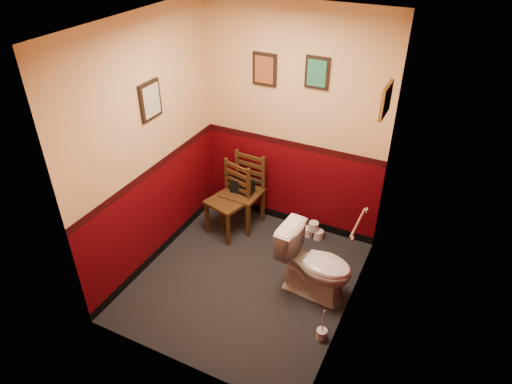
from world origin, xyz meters
TOP-DOWN VIEW (x-y plane):
  - floor at (0.00, 0.00)m, footprint 2.20×2.40m
  - ceiling at (0.00, 0.00)m, footprint 2.20×2.40m
  - wall_back at (0.00, 1.20)m, footprint 2.20×0.00m
  - wall_front at (0.00, -1.20)m, footprint 2.20×0.00m
  - wall_left at (-1.10, 0.00)m, footprint 0.00×2.40m
  - wall_right at (1.10, 0.00)m, footprint 0.00×2.40m
  - grab_bar at (1.07, 0.25)m, footprint 0.05×0.56m
  - framed_print_back_a at (-0.35, 1.18)m, footprint 0.28×0.04m
  - framed_print_back_b at (0.25, 1.18)m, footprint 0.26×0.04m
  - framed_print_left at (-1.08, 0.10)m, footprint 0.04×0.30m
  - framed_print_right at (1.08, 0.60)m, footprint 0.04×0.34m
  - toilet at (0.72, 0.15)m, footprint 0.81×0.50m
  - toilet_brush at (1.00, -0.38)m, footprint 0.10×0.10m
  - chair_left at (-0.58, 0.71)m, footprint 0.52×0.52m
  - chair_right at (-0.50, 0.94)m, footprint 0.46×0.46m
  - handbag at (-0.50, 0.90)m, footprint 0.29×0.15m
  - tp_stack at (0.40, 1.03)m, footprint 0.25×0.13m

SIDE VIEW (x-z plane):
  - floor at x=0.00m, z-range 0.00..0.00m
  - toilet_brush at x=1.00m, z-range -0.12..0.24m
  - tp_stack at x=0.40m, z-range -0.02..0.20m
  - toilet at x=0.72m, z-range 0.00..0.76m
  - chair_left at x=-0.58m, z-range 0.00..0.90m
  - chair_right at x=-0.50m, z-range 0.00..0.93m
  - handbag at x=-0.50m, z-range 0.47..0.68m
  - grab_bar at x=1.07m, z-range 0.92..0.98m
  - wall_back at x=0.00m, z-range 0.00..2.70m
  - wall_front at x=0.00m, z-range 0.00..2.70m
  - wall_left at x=-1.10m, z-range 0.00..2.70m
  - wall_right at x=1.10m, z-range 0.00..2.70m
  - framed_print_left at x=-1.08m, z-range 1.66..2.04m
  - framed_print_back_a at x=-0.35m, z-range 1.77..2.13m
  - framed_print_back_b at x=0.25m, z-range 1.83..2.17m
  - framed_print_right at x=1.08m, z-range 1.91..2.19m
  - ceiling at x=0.00m, z-range 2.70..2.70m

